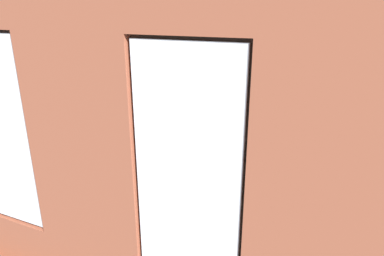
% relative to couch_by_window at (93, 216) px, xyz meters
% --- Properties ---
extents(ground_plane, '(7.00, 6.45, 0.10)m').
position_rel_couch_by_window_xyz_m(ground_plane, '(-0.57, -2.20, -0.38)').
color(ground_plane, brown).
extents(brick_wall_with_windows, '(6.40, 0.30, 3.30)m').
position_rel_couch_by_window_xyz_m(brick_wall_with_windows, '(-0.57, 0.65, 1.31)').
color(brick_wall_with_windows, '#9E5138').
rests_on(brick_wall_with_windows, ground_plane).
extents(white_wall_right, '(0.10, 5.45, 3.30)m').
position_rel_couch_by_window_xyz_m(white_wall_right, '(2.58, -2.00, 1.32)').
color(white_wall_right, silver).
rests_on(white_wall_right, ground_plane).
extents(couch_by_window, '(1.94, 0.87, 0.80)m').
position_rel_couch_by_window_xyz_m(couch_by_window, '(0.00, 0.00, 0.00)').
color(couch_by_window, black).
rests_on(couch_by_window, ground_plane).
extents(couch_left, '(1.03, 2.08, 0.80)m').
position_rel_couch_by_window_xyz_m(couch_left, '(-3.07, -1.85, -0.00)').
color(couch_left, black).
rests_on(couch_left, ground_plane).
extents(coffee_table, '(1.40, 0.73, 0.46)m').
position_rel_couch_by_window_xyz_m(coffee_table, '(-0.53, -2.59, 0.07)').
color(coffee_table, olive).
rests_on(coffee_table, ground_plane).
extents(cup_ceramic, '(0.07, 0.07, 0.08)m').
position_rel_couch_by_window_xyz_m(cup_ceramic, '(-0.53, -2.59, 0.17)').
color(cup_ceramic, '#33567F').
rests_on(cup_ceramic, coffee_table).
extents(candle_jar, '(0.08, 0.08, 0.12)m').
position_rel_couch_by_window_xyz_m(candle_jar, '(-0.35, -2.69, 0.19)').
color(candle_jar, '#B7333D').
rests_on(candle_jar, coffee_table).
extents(table_plant_small, '(0.16, 0.16, 0.25)m').
position_rel_couch_by_window_xyz_m(table_plant_small, '(-0.91, -2.72, 0.27)').
color(table_plant_small, '#47423D').
rests_on(table_plant_small, coffee_table).
extents(remote_silver, '(0.15, 0.16, 0.02)m').
position_rel_couch_by_window_xyz_m(remote_silver, '(-0.11, -2.49, 0.14)').
color(remote_silver, '#B2B2B7').
rests_on(remote_silver, coffee_table).
extents(remote_gray, '(0.18, 0.08, 0.02)m').
position_rel_couch_by_window_xyz_m(remote_gray, '(-0.63, -2.49, 0.14)').
color(remote_gray, '#59595B').
rests_on(remote_gray, coffee_table).
extents(media_console, '(0.91, 0.42, 0.57)m').
position_rel_couch_by_window_xyz_m(media_console, '(2.28, -1.85, -0.04)').
color(media_console, black).
rests_on(media_console, ground_plane).
extents(tv_flatscreen, '(0.93, 0.20, 0.66)m').
position_rel_couch_by_window_xyz_m(tv_flatscreen, '(2.28, -1.85, 0.58)').
color(tv_flatscreen, black).
rests_on(tv_flatscreen, media_console).
extents(papasan_chair, '(1.11, 1.11, 0.70)m').
position_rel_couch_by_window_xyz_m(papasan_chair, '(0.25, -4.21, 0.11)').
color(papasan_chair, olive).
rests_on(papasan_chair, ground_plane).
extents(potted_plant_corner_near_left, '(0.95, 0.95, 1.23)m').
position_rel_couch_by_window_xyz_m(potted_plant_corner_near_left, '(-3.22, -4.42, 0.32)').
color(potted_plant_corner_near_left, beige).
rests_on(potted_plant_corner_near_left, ground_plane).
extents(potted_plant_foreground_right, '(0.85, 0.79, 1.10)m').
position_rel_couch_by_window_xyz_m(potted_plant_foreground_right, '(1.97, -4.38, 0.13)').
color(potted_plant_foreground_right, '#47423D').
rests_on(potted_plant_foreground_right, ground_plane).
extents(potted_plant_between_couches, '(0.92, 0.92, 1.14)m').
position_rel_couch_by_window_xyz_m(potted_plant_between_couches, '(-1.42, -0.05, 0.41)').
color(potted_plant_between_couches, '#9E5638').
rests_on(potted_plant_between_couches, ground_plane).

